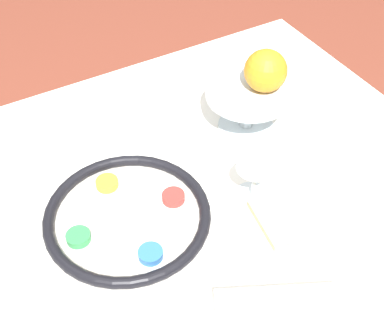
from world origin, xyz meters
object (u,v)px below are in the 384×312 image
object	(u,v)px
seder_plate	(128,217)
fruit_stand	(248,95)
cup_near	(130,127)
bread_plate	(288,219)
napkin_roll	(278,297)
wine_glass	(257,158)
orange_fruit	(266,71)

from	to	relation	value
seder_plate	fruit_stand	distance (m)	0.35
cup_near	bread_plate	bearing A→B (deg)	-66.18
seder_plate	bread_plate	world-z (taller)	seder_plate
seder_plate	fruit_stand	world-z (taller)	fruit_stand
seder_plate	napkin_roll	size ratio (longest dim) A/B	1.52
cup_near	napkin_roll	bearing A→B (deg)	-85.38
wine_glass	cup_near	xyz separation A→B (m)	(-0.13, 0.25, -0.07)
wine_glass	napkin_roll	size ratio (longest dim) A/B	0.72
napkin_roll	bread_plate	bearing A→B (deg)	47.44
orange_fruit	napkin_roll	bearing A→B (deg)	-120.60
bread_plate	napkin_roll	xyz separation A→B (m)	(-0.11, -0.12, 0.01)
seder_plate	bread_plate	bearing A→B (deg)	-29.38
bread_plate	napkin_roll	size ratio (longest dim) A/B	0.89
bread_plate	fruit_stand	bearing A→B (deg)	72.86
wine_glass	orange_fruit	distance (m)	0.19
bread_plate	orange_fruit	bearing A→B (deg)	67.56
seder_plate	orange_fruit	distance (m)	0.37
napkin_roll	cup_near	distance (m)	0.46
wine_glass	orange_fruit	world-z (taller)	orange_fruit
orange_fruit	cup_near	distance (m)	0.29
fruit_stand	napkin_roll	xyz separation A→B (m)	(-0.19, -0.37, -0.07)
fruit_stand	cup_near	size ratio (longest dim) A/B	2.23
napkin_roll	cup_near	world-z (taller)	cup_near
cup_near	wine_glass	bearing A→B (deg)	-63.18
wine_glass	seder_plate	bearing A→B (deg)	165.91
fruit_stand	cup_near	bearing A→B (deg)	159.01
fruit_stand	orange_fruit	bearing A→B (deg)	-61.31
fruit_stand	wine_glass	bearing A→B (deg)	-119.92
fruit_stand	napkin_roll	world-z (taller)	fruit_stand
wine_glass	bread_plate	distance (m)	0.12
bread_plate	napkin_roll	distance (m)	0.16
fruit_stand	napkin_roll	bearing A→B (deg)	-116.92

